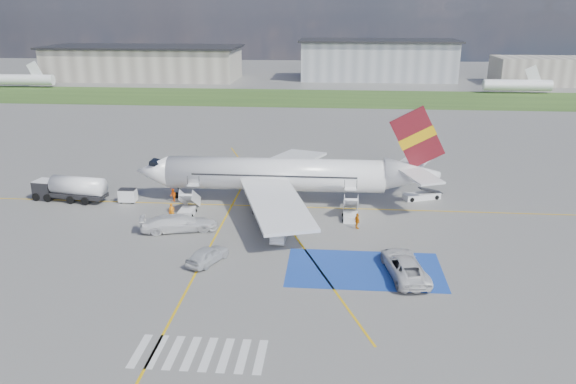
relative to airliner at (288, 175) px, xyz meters
name	(u,v)px	position (x,y,z in m)	size (l,w,h in m)	color
ground	(260,248)	(-1.51, -14.00, -3.39)	(400.00, 400.00, 0.00)	#60605E
grass_strip	(309,98)	(-1.51, 81.00, -3.39)	(400.00, 30.00, 0.01)	#2D4C1E
taxiway_line_main	(274,206)	(-1.51, -2.00, -3.39)	(120.00, 0.20, 0.01)	gold
taxiway_line_cross	(184,295)	(-6.51, -24.00, -3.39)	(0.20, 60.00, 0.01)	gold
taxiway_line_diag	(274,206)	(-1.51, -2.00, -3.39)	(0.20, 60.00, 0.01)	gold
staging_box	(364,269)	(8.49, -18.00, -3.39)	(14.00, 8.00, 0.01)	#193C98
crosswalk	(200,354)	(-3.31, -32.00, -3.39)	(9.00, 4.00, 0.01)	silver
terminal_west	(144,63)	(-56.51, 116.00, 1.61)	(60.00, 22.00, 10.00)	gray
terminal_centre	(378,61)	(18.49, 121.00, 2.61)	(48.00, 18.00, 12.00)	gray
terminal_east	(563,71)	(73.49, 114.00, 0.61)	(40.00, 16.00, 8.00)	gray
airliner	(288,175)	(0.00, 0.00, 0.00)	(36.81, 32.95, 11.92)	silver
airstairs_fwd	(188,209)	(-11.01, -5.30, -2.77)	(1.90, 5.20, 3.60)	silver
airstairs_aft	(351,213)	(7.49, -5.30, -2.77)	(1.90, 5.20, 3.60)	silver
fuel_tanker	(70,190)	(-26.38, -1.98, -2.09)	(9.32, 3.79, 3.09)	black
gpu_cart	(128,196)	(-19.23, -2.01, -2.62)	(2.07, 1.37, 1.70)	silver
belt_loader	(422,196)	(16.42, 2.27, -3.03)	(4.98, 3.06, 1.44)	silver
car_silver_a	(208,255)	(-5.89, -17.81, -2.59)	(1.90, 4.73, 1.61)	#BABDC2
car_silver_b	(279,233)	(0.17, -11.83, -2.71)	(1.44, 4.13, 1.36)	silver
van_white_a	(405,263)	(11.94, -18.71, -2.23)	(2.86, 6.20, 2.32)	silver
van_white_b	(179,220)	(-10.63, -10.40, -2.23)	(2.42, 5.96, 2.33)	silver
crew_fwd	(172,212)	(-12.29, -7.29, -2.45)	(0.69, 0.45, 1.89)	orange
crew_nose	(173,195)	(-13.82, -1.43, -2.57)	(0.80, 0.63, 1.65)	#FC600D
crew_aft	(357,221)	(8.13, -8.19, -2.53)	(1.02, 0.42, 1.73)	orange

